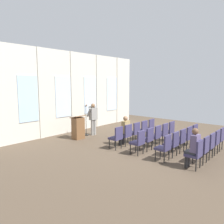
{
  "coord_description": "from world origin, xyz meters",
  "views": [
    {
      "loc": [
        -7.98,
        -4.16,
        2.7
      ],
      "look_at": [
        -0.05,
        2.7,
        1.3
      ],
      "focal_mm": 34.99,
      "sensor_mm": 36.0,
      "label": 1
    }
  ],
  "objects_px": {
    "chair_r1_c3": "(163,132)",
    "chair_r1_c4": "(169,130)",
    "chair_r0_c2": "(135,131)",
    "chair_r2_c1": "(173,142)",
    "chair_r0_c4": "(149,127)",
    "chair_r2_c3": "(187,136)",
    "chair_r3_c1": "(203,148)",
    "mic_stand": "(86,129)",
    "audience_r3_c0": "(193,146)",
    "chair_r1_c0": "(139,141)",
    "chair_r2_c4": "(192,133)",
    "chair_r0_c0": "(117,136)",
    "chair_r0_c3": "(142,129)",
    "chair_r2_c2": "(180,139)",
    "audience_r0_c1": "(125,129)",
    "chair_r3_c0": "(196,153)",
    "chair_r3_c3": "(214,141)",
    "chair_r2_c0": "(165,146)",
    "chair_r1_c1": "(148,138)",
    "chair_r3_c4": "(219,137)",
    "lectern": "(78,128)",
    "chair_r1_c2": "(156,135)",
    "chair_r3_c2": "(209,144)",
    "speaker": "(93,117)",
    "chair_r0_c1": "(126,134)"
  },
  "relations": [
    {
      "from": "chair_r0_c4",
      "to": "chair_r2_c0",
      "type": "distance_m",
      "value": 3.33
    },
    {
      "from": "chair_r0_c2",
      "to": "chair_r1_c4",
      "type": "xyz_separation_m",
      "value": [
        1.27,
        -1.07,
        0.0
      ]
    },
    {
      "from": "chair_r1_c1",
      "to": "chair_r3_c3",
      "type": "bearing_deg",
      "value": -59.28
    },
    {
      "from": "chair_r3_c2",
      "to": "chair_r2_c4",
      "type": "bearing_deg",
      "value": 40.08
    },
    {
      "from": "chair_r0_c3",
      "to": "chair_r2_c1",
      "type": "xyz_separation_m",
      "value": [
        -1.27,
        -2.14,
        0.0
      ]
    },
    {
      "from": "chair_r0_c0",
      "to": "chair_r3_c0",
      "type": "distance_m",
      "value": 3.21
    },
    {
      "from": "chair_r2_c4",
      "to": "chair_r0_c0",
      "type": "bearing_deg",
      "value": 139.92
    },
    {
      "from": "chair_r2_c0",
      "to": "chair_r3_c3",
      "type": "bearing_deg",
      "value": -29.29
    },
    {
      "from": "audience_r0_c1",
      "to": "chair_r3_c2",
      "type": "height_order",
      "value": "audience_r0_c1"
    },
    {
      "from": "chair_r1_c0",
      "to": "chair_r3_c0",
      "type": "bearing_deg",
      "value": -90.0
    },
    {
      "from": "chair_r1_c3",
      "to": "chair_r1_c4",
      "type": "xyz_separation_m",
      "value": [
        0.64,
        0.0,
        0.0
      ]
    },
    {
      "from": "chair_r0_c0",
      "to": "chair_r0_c3",
      "type": "xyz_separation_m",
      "value": [
        1.91,
        0.0,
        0.0
      ]
    },
    {
      "from": "chair_r1_c2",
      "to": "chair_r0_c2",
      "type": "bearing_deg",
      "value": 90.0
    },
    {
      "from": "chair_r3_c1",
      "to": "chair_r2_c0",
      "type": "bearing_deg",
      "value": 120.72
    },
    {
      "from": "chair_r2_c4",
      "to": "chair_r3_c4",
      "type": "xyz_separation_m",
      "value": [
        0.0,
        -1.07,
        0.0
      ]
    },
    {
      "from": "chair_r3_c2",
      "to": "chair_r2_c3",
      "type": "bearing_deg",
      "value": 59.28
    },
    {
      "from": "mic_stand",
      "to": "audience_r3_c0",
      "type": "distance_m",
      "value": 5.93
    },
    {
      "from": "chair_r1_c1",
      "to": "chair_r2_c1",
      "type": "bearing_deg",
      "value": -90.0
    },
    {
      "from": "chair_r0_c2",
      "to": "chair_r2_c0",
      "type": "relative_size",
      "value": 1.0
    },
    {
      "from": "chair_r1_c4",
      "to": "chair_r3_c2",
      "type": "xyz_separation_m",
      "value": [
        -1.27,
        -2.14,
        0.0
      ]
    },
    {
      "from": "chair_r0_c3",
      "to": "chair_r1_c2",
      "type": "relative_size",
      "value": 1.0
    },
    {
      "from": "chair_r0_c0",
      "to": "chair_r2_c2",
      "type": "xyz_separation_m",
      "value": [
        1.27,
        -2.14,
        0.0
      ]
    },
    {
      "from": "chair_r2_c3",
      "to": "chair_r3_c0",
      "type": "relative_size",
      "value": 1.0
    },
    {
      "from": "chair_r3_c1",
      "to": "audience_r3_c0",
      "type": "bearing_deg",
      "value": 172.66
    },
    {
      "from": "lectern",
      "to": "chair_r1_c1",
      "type": "height_order",
      "value": "lectern"
    },
    {
      "from": "chair_r1_c0",
      "to": "chair_r1_c3",
      "type": "xyz_separation_m",
      "value": [
        1.91,
        0.0,
        0.0
      ]
    },
    {
      "from": "chair_r2_c1",
      "to": "chair_r0_c4",
      "type": "bearing_deg",
      "value": 48.29
    },
    {
      "from": "chair_r1_c0",
      "to": "chair_r2_c1",
      "type": "xyz_separation_m",
      "value": [
        0.64,
        -1.07,
        0.0
      ]
    },
    {
      "from": "speaker",
      "to": "chair_r2_c2",
      "type": "bearing_deg",
      "value": -87.8
    },
    {
      "from": "chair_r1_c4",
      "to": "chair_r3_c1",
      "type": "relative_size",
      "value": 1.0
    },
    {
      "from": "audience_r0_c1",
      "to": "chair_r0_c3",
      "type": "height_order",
      "value": "audience_r0_c1"
    },
    {
      "from": "chair_r1_c3",
      "to": "chair_r1_c4",
      "type": "relative_size",
      "value": 1.0
    },
    {
      "from": "chair_r3_c2",
      "to": "chair_r3_c4",
      "type": "height_order",
      "value": "same"
    },
    {
      "from": "chair_r0_c4",
      "to": "chair_r2_c3",
      "type": "bearing_deg",
      "value": -106.55
    },
    {
      "from": "chair_r2_c3",
      "to": "chair_r3_c1",
      "type": "relative_size",
      "value": 1.0
    },
    {
      "from": "mic_stand",
      "to": "chair_r0_c3",
      "type": "xyz_separation_m",
      "value": [
        1.1,
        -2.73,
        0.2
      ]
    },
    {
      "from": "chair_r3_c1",
      "to": "chair_r0_c2",
      "type": "bearing_deg",
      "value": 78.8
    },
    {
      "from": "chair_r2_c0",
      "to": "chair_r3_c4",
      "type": "relative_size",
      "value": 1.0
    },
    {
      "from": "audience_r0_c1",
      "to": "chair_r3_c0",
      "type": "height_order",
      "value": "audience_r0_c1"
    },
    {
      "from": "chair_r0_c3",
      "to": "audience_r3_c0",
      "type": "xyz_separation_m",
      "value": [
        -1.91,
        -3.13,
        0.19
      ]
    },
    {
      "from": "chair_r0_c1",
      "to": "chair_r2_c3",
      "type": "xyz_separation_m",
      "value": [
        1.27,
        -2.14,
        0.0
      ]
    },
    {
      "from": "chair_r0_c0",
      "to": "chair_r2_c4",
      "type": "relative_size",
      "value": 1.0
    },
    {
      "from": "chair_r2_c3",
      "to": "chair_r3_c3",
      "type": "distance_m",
      "value": 1.07
    },
    {
      "from": "chair_r0_c2",
      "to": "chair_r1_c0",
      "type": "xyz_separation_m",
      "value": [
        -1.27,
        -1.07,
        0.0
      ]
    },
    {
      "from": "chair_r3_c0",
      "to": "chair_r0_c1",
      "type": "bearing_deg",
      "value": 78.8
    },
    {
      "from": "speaker",
      "to": "chair_r2_c1",
      "type": "xyz_separation_m",
      "value": [
        -0.46,
        -4.65,
        -0.43
      ]
    },
    {
      "from": "chair_r1_c0",
      "to": "chair_r1_c1",
      "type": "relative_size",
      "value": 1.0
    },
    {
      "from": "audience_r0_c1",
      "to": "chair_r3_c0",
      "type": "relative_size",
      "value": 1.38
    },
    {
      "from": "chair_r1_c0",
      "to": "chair_r2_c4",
      "type": "height_order",
      "value": "same"
    },
    {
      "from": "chair_r2_c3",
      "to": "chair_r3_c3",
      "type": "height_order",
      "value": "same"
    }
  ]
}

